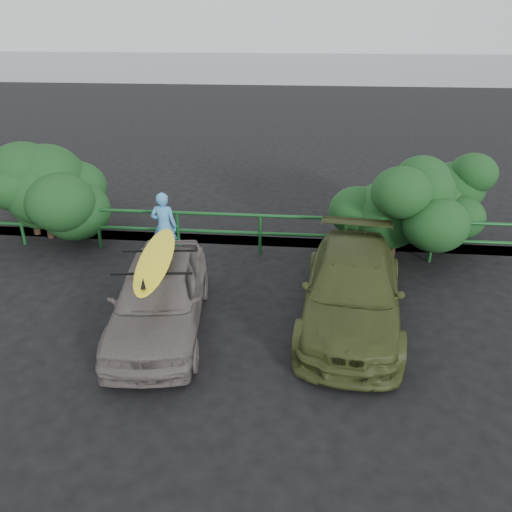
{
  "coord_description": "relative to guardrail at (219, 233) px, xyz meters",
  "views": [
    {
      "loc": [
        2.01,
        -5.93,
        5.14
      ],
      "look_at": [
        1.13,
        2.79,
        1.0
      ],
      "focal_mm": 35.0,
      "sensor_mm": 36.0,
      "label": 1
    }
  ],
  "objects": [
    {
      "name": "ocean",
      "position": [
        0.0,
        55.0,
        -0.52
      ],
      "size": [
        200.0,
        200.0,
        0.0
      ],
      "primitive_type": "plane",
      "color": "slate",
      "rests_on": "ground"
    },
    {
      "name": "shrub_right",
      "position": [
        5.0,
        0.5,
        0.6
      ],
      "size": [
        3.2,
        2.4,
        2.25
      ],
      "primitive_type": null,
      "color": "#18441B",
      "rests_on": "ground"
    },
    {
      "name": "sedan",
      "position": [
        -0.51,
        -3.36,
        0.15
      ],
      "size": [
        2.04,
        4.07,
        1.33
      ],
      "primitive_type": "imported",
      "rotation": [
        0.0,
        0.0,
        0.12
      ],
      "color": "#655D5A",
      "rests_on": "ground"
    },
    {
      "name": "shrub_left",
      "position": [
        -4.8,
        0.4,
        0.6
      ],
      "size": [
        3.2,
        2.4,
        2.25
      ],
      "primitive_type": null,
      "color": "#18441B",
      "rests_on": "ground"
    },
    {
      "name": "surfboard",
      "position": [
        -0.51,
        -3.36,
        0.9
      ],
      "size": [
        0.9,
        2.79,
        0.08
      ],
      "primitive_type": "ellipsoid",
      "rotation": [
        0.0,
        0.0,
        0.12
      ],
      "color": "yellow",
      "rests_on": "roof_rack"
    },
    {
      "name": "olive_vehicle",
      "position": [
        2.96,
        -2.73,
        0.12
      ],
      "size": [
        2.23,
        4.58,
        1.28
      ],
      "primitive_type": "imported",
      "rotation": [
        0.0,
        0.0,
        -0.1
      ],
      "color": "#3A431D",
      "rests_on": "ground"
    },
    {
      "name": "man",
      "position": [
        -1.19,
        -0.48,
        0.31
      ],
      "size": [
        0.61,
        0.41,
        1.65
      ],
      "primitive_type": "imported",
      "rotation": [
        0.0,
        0.0,
        3.11
      ],
      "color": "#4696D3",
      "rests_on": "ground"
    },
    {
      "name": "guardrail",
      "position": [
        0.0,
        0.0,
        0.0
      ],
      "size": [
        14.0,
        0.08,
        1.04
      ],
      "primitive_type": null,
      "color": "#154C1F",
      "rests_on": "ground"
    },
    {
      "name": "ground",
      "position": [
        0.0,
        -5.0,
        -0.52
      ],
      "size": [
        80.0,
        80.0,
        0.0
      ],
      "primitive_type": "plane",
      "color": "black"
    },
    {
      "name": "roof_rack",
      "position": [
        -0.51,
        -3.36,
        0.83
      ],
      "size": [
        1.46,
        1.1,
        0.05
      ],
      "primitive_type": null,
      "rotation": [
        0.0,
        0.0,
        0.12
      ],
      "color": "black",
      "rests_on": "sedan"
    }
  ]
}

